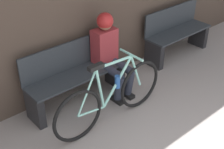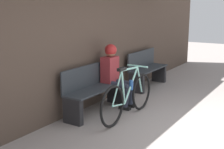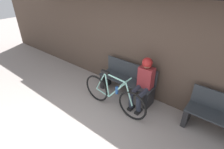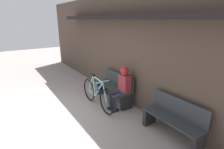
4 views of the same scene
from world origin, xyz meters
The scene contains 6 objects.
ground_plane centered at (0.00, 0.00, 0.00)m, with size 24.00×24.00×0.00m, color gray.
storefront_wall centered at (0.00, 2.73, 1.66)m, with size 12.00×0.56×3.20m.
park_bench_near centered at (0.05, 2.43, 0.40)m, with size 1.46×0.42×0.87m.
bicycle centered at (0.13, 1.76, 0.38)m, with size 1.72×0.40×0.93m.
person_seated centered at (0.57, 2.31, 0.70)m, with size 0.34×0.62×1.21m.
park_bench_far centered at (2.23, 2.42, 0.39)m, with size 1.34×0.42×0.87m.
Camera 4 is at (4.19, -0.44, 2.44)m, focal length 28.00 mm.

